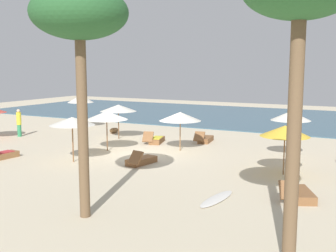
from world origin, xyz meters
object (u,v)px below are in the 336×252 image
Objects in this scene: lounger_1 at (205,139)px; umbrella_6 at (107,115)px; lounger_4 at (156,140)px; person_0 at (19,123)px; umbrella_5 at (81,99)px; umbrella_3 at (72,121)px; umbrella_4 at (291,116)px; lounger_5 at (141,161)px; lounger_2 at (1,155)px; lounger_3 at (300,194)px; umbrella_7 at (285,131)px; palm_2 at (79,18)px; dog at (114,130)px; surfboard at (217,199)px; umbrella_1 at (118,108)px; umbrella_2 at (180,116)px.

umbrella_6 is at bearing -127.27° from lounger_1.
person_0 is at bearing -166.60° from lounger_4.
umbrella_5 is 1.30× the size of lounger_4.
umbrella_6 is (-0.13, 2.78, -0.04)m from umbrella_3.
lounger_1 is (-5.14, 2.12, -1.85)m from umbrella_4.
umbrella_5 is 8.26m from umbrella_6.
umbrella_3 reaches higher than umbrella_6.
lounger_2 is at bearing -161.55° from lounger_5.
lounger_4 is (-9.07, 6.54, 0.01)m from lounger_3.
umbrella_7 is 0.31× the size of palm_2.
umbrella_6 is at bearing 49.88° from lounger_2.
umbrella_7 is at bearing -23.91° from dog.
palm_2 reaches higher than person_0.
lounger_2 is 0.99× the size of lounger_5.
umbrella_5 is 1.30× the size of lounger_1.
umbrella_5 reaches higher than dog.
palm_2 is at bearing -57.88° from umbrella_6.
person_0 is at bearing 143.91° from palm_2.
palm_2 reaches higher than lounger_2.
palm_2 is at bearing -26.48° from lounger_2.
dog is 0.39× the size of surfboard.
lounger_3 is 1.01× the size of lounger_5.
palm_2 is (1.52, -12.59, 5.43)m from lounger_1.
person_0 is 16.02m from palm_2.
umbrella_1 is at bearing 115.02° from umbrella_6.
umbrella_3 is at bearing 165.21° from surfboard.
lounger_5 is at bearing -14.89° from person_0.
lounger_5 is at bearing -68.10° from lounger_4.
dog is (4.44, 3.69, -0.67)m from person_0.
umbrella_4 is 7.73m from lounger_4.
palm_2 reaches higher than lounger_3.
umbrella_6 is 1.20× the size of lounger_1.
umbrella_5 is (-4.67, 2.23, 0.21)m from umbrella_1.
lounger_4 is at bearing 155.25° from umbrella_7.
umbrella_3 reaches higher than person_0.
lounger_3 reaches higher than lounger_1.
lounger_4 is at bearing -18.29° from umbrella_5.
umbrella_2 is 1.04× the size of umbrella_3.
person_0 is at bearing -175.93° from umbrella_2.
lounger_4 is 2.12× the size of dog.
surfboard is (7.84, -4.81, -1.79)m from umbrella_6.
umbrella_2 is at bearing 124.66° from surfboard.
umbrella_7 is at bearing 13.78° from umbrella_3.
umbrella_5 is at bearing 129.75° from palm_2.
lounger_1 is at bearing 129.79° from lounger_3.
umbrella_7 is at bearing -21.71° from umbrella_5.
palm_2 reaches higher than umbrella_3.
umbrella_2 is 1.00× the size of umbrella_6.
surfboard is at bearing -65.20° from lounger_1.
palm_2 is at bearing -50.25° from umbrella_5.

